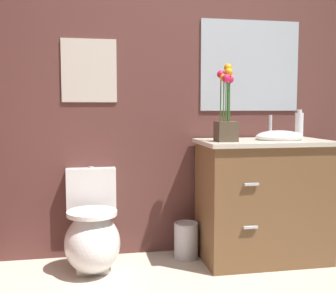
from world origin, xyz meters
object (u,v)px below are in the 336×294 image
object	(u,v)px
flower_vase	(226,115)
wall_poster	(89,71)
vanity_cabinet	(263,198)
trash_bin	(186,240)
toilet	(92,235)
soap_bottle	(299,125)
wall_mirror	(250,66)

from	to	relation	value
flower_vase	wall_poster	size ratio (longest dim) A/B	1.18
vanity_cabinet	trash_bin	xyz separation A→B (m)	(-0.55, 0.11, -0.32)
toilet	trash_bin	bearing A→B (deg)	7.25
soap_bottle	wall_mirror	bearing A→B (deg)	152.48
vanity_cabinet	wall_poster	size ratio (longest dim) A/B	2.33
toilet	trash_bin	world-z (taller)	toilet
flower_vase	trash_bin	world-z (taller)	flower_vase
toilet	vanity_cabinet	distance (m)	1.26
flower_vase	soap_bottle	world-z (taller)	flower_vase
trash_bin	wall_poster	size ratio (longest dim) A/B	0.59
flower_vase	wall_poster	distance (m)	1.05
vanity_cabinet	wall_poster	bearing A→B (deg)	166.71
flower_vase	wall_poster	bearing A→B (deg)	158.88
vanity_cabinet	trash_bin	distance (m)	0.65
soap_bottle	wall_poster	size ratio (longest dim) A/B	0.48
flower_vase	wall_mirror	size ratio (longest dim) A/B	0.67
toilet	vanity_cabinet	size ratio (longest dim) A/B	0.65
wall_mirror	soap_bottle	bearing A→B (deg)	-27.52
wall_mirror	wall_poster	bearing A→B (deg)	180.00
trash_bin	wall_mirror	xyz separation A→B (m)	(0.55, 0.18, 1.31)
wall_mirror	toilet	bearing A→B (deg)	-167.85
wall_mirror	trash_bin	bearing A→B (deg)	-161.96
toilet	wall_mirror	xyz separation A→B (m)	(1.24, 0.27, 1.21)
soap_bottle	flower_vase	bearing A→B (deg)	-164.24
soap_bottle	trash_bin	xyz separation A→B (m)	(-0.89, -0.00, -0.85)
toilet	wall_mirror	world-z (taller)	wall_mirror
flower_vase	wall_mirror	xyz separation A→B (m)	(0.31, 0.36, 0.38)
wall_mirror	flower_vase	bearing A→B (deg)	-131.04
wall_poster	wall_mirror	distance (m)	1.24
soap_bottle	trash_bin	world-z (taller)	soap_bottle
soap_bottle	wall_poster	bearing A→B (deg)	173.65
trash_bin	wall_mirror	world-z (taller)	wall_mirror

